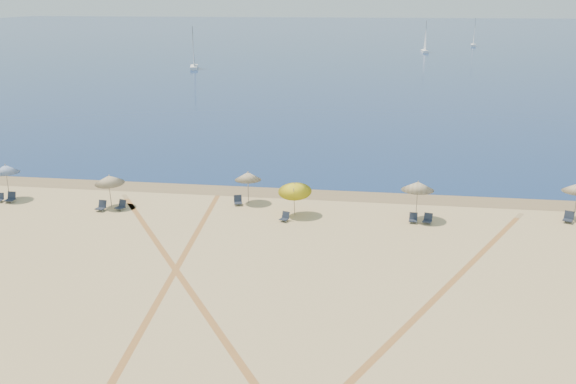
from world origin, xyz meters
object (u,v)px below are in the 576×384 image
umbrella_2 (248,176)px  sailboat_1 (194,56)px  chair_8 (568,218)px  sailboat_2 (474,38)px  chair_4 (238,201)px  chair_0 (0,198)px  umbrella_0 (6,169)px  chair_6 (413,218)px  chair_7 (428,219)px  umbrella_3 (295,188)px  sailboat_0 (425,43)px  chair_3 (121,205)px  umbrella_1 (109,179)px  chair_1 (11,198)px  chair_2 (101,206)px  chair_5 (285,217)px  umbrella_4 (418,186)px

umbrella_2 → sailboat_1: (-28.28, 81.73, 0.57)m
chair_8 → sailboat_2: 152.56m
chair_4 → sailboat_1: 86.86m
chair_0 → sailboat_2: size_ratio=0.08×
umbrella_0 → chair_8: 38.12m
chair_6 → chair_7: 0.90m
umbrella_0 → umbrella_3: umbrella_0 is taller
umbrella_0 → umbrella_2: bearing=5.9°
sailboat_0 → sailboat_1: bearing=-140.2°
chair_3 → chair_7: size_ratio=1.07×
umbrella_1 → chair_4: size_ratio=3.03×
chair_0 → chair_8: 38.43m
chair_0 → sailboat_2: (51.86, 153.43, 2.15)m
chair_4 → umbrella_1: bearing=174.8°
chair_1 → sailboat_2: sailboat_2 is taller
umbrella_3 → chair_2: (-13.02, -0.93, -1.60)m
chair_2 → chair_4: 9.19m
umbrella_1 → sailboat_2: 159.41m
chair_4 → chair_8: (21.68, -0.33, 0.02)m
chair_8 → sailboat_0: (-1.69, 128.60, 2.10)m
chair_5 → chair_7: (9.05, 0.92, 0.02)m
chair_6 → sailboat_2: sailboat_2 is taller
umbrella_0 → umbrella_4: umbrella_4 is taller
sailboat_0 → chair_4: bearing=-103.1°
umbrella_1 → sailboat_0: (28.49, 129.97, 0.46)m
chair_2 → sailboat_1: 86.95m
umbrella_2 → chair_5: (3.09, -3.36, -1.66)m
chair_8 → sailboat_1: sailboat_1 is taller
chair_6 → chair_8: 9.93m
umbrella_1 → chair_0: (-8.22, -0.10, -1.68)m
chair_6 → umbrella_1: bearing=-175.0°
chair_5 → sailboat_1: sailboat_1 is taller
umbrella_4 → chair_1: bearing=-178.9°
umbrella_2 → chair_6: size_ratio=3.52×
chair_0 → chair_6: bearing=-8.6°
chair_0 → sailboat_2: bearing=62.7°
chair_7 → sailboat_1: (-40.43, 84.18, 2.21)m
chair_3 → sailboat_2: bearing=93.2°
umbrella_2 → chair_4: size_ratio=2.97×
umbrella_3 → chair_6: bearing=-1.6°
umbrella_4 → umbrella_2: bearing=171.1°
umbrella_1 → chair_5: (12.21, -1.09, -1.68)m
umbrella_0 → chair_2: (7.55, -1.38, -1.93)m
umbrella_2 → sailboat_0: size_ratio=0.29×
umbrella_1 → chair_0: bearing=-179.3°
umbrella_3 → sailboat_1: sailboat_1 is taller
sailboat_0 → sailboat_2: 27.84m
chair_0 → chair_8: size_ratio=0.77×
umbrella_2 → sailboat_2: size_ratio=0.28×
chair_0 → chair_7: 29.49m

